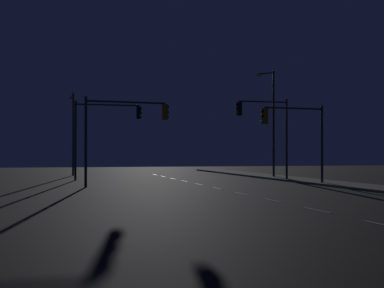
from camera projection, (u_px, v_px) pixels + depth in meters
The scene contains 9 objects.
ground_plane at pixel (268, 200), 22.99m from camera, with size 112.00×112.00×0.00m, color black.
lane_markings_center at pixel (241, 193), 26.39m from camera, with size 0.14×50.00×0.01m.
lane_edge_line at pixel (345, 189), 29.41m from camera, with size 0.14×53.00×0.01m.
traffic_light_far_left at pixel (266, 122), 37.92m from camera, with size 3.89×0.35×5.68m.
traffic_light_mid_left at pixel (124, 123), 32.05m from camera, with size 5.09×0.80×5.25m.
traffic_light_overhead_east at pixel (295, 127), 33.27m from camera, with size 4.31×0.70×4.84m.
traffic_light_far_right at pixel (104, 124), 39.93m from camera, with size 4.96×0.37×5.79m.
street_lamp_median at pixel (271, 114), 43.06m from camera, with size 1.29×1.17×8.38m.
street_lamp_across_street at pixel (73, 125), 48.27m from camera, with size 0.56×2.39×7.32m.
Camera 1 is at (-8.66, -4.08, 1.96)m, focal length 50.77 mm.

